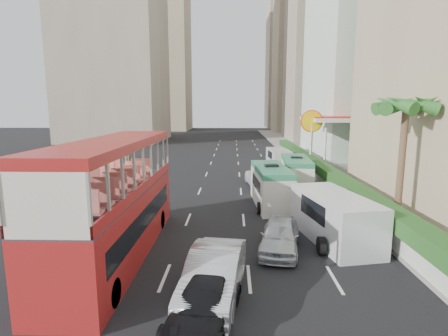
{
  "coord_description": "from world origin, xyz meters",
  "views": [
    {
      "loc": [
        -1.03,
        -14.27,
        6.33
      ],
      "look_at": [
        -1.5,
        4.0,
        3.2
      ],
      "focal_mm": 28.0,
      "sensor_mm": 36.0,
      "label": 1
    }
  ],
  "objects_px": {
    "minibus_near": "(271,186)",
    "car_black": "(204,323)",
    "panel_van_far": "(279,158)",
    "panel_van_near": "(334,217)",
    "car_silver_lane_a": "(214,296)",
    "van_asset": "(261,186)",
    "car_silver_lane_b": "(279,250)",
    "shell_station": "(337,142)",
    "double_decker_bus": "(116,199)",
    "palm_tree": "(401,165)",
    "minibus_far": "(296,174)"
  },
  "relations": [
    {
      "from": "car_black",
      "to": "panel_van_far",
      "type": "xyz_separation_m",
      "value": [
        5.82,
        28.37,
        0.97
      ]
    },
    {
      "from": "minibus_far",
      "to": "panel_van_near",
      "type": "xyz_separation_m",
      "value": [
        0.01,
        -10.4,
        -0.15
      ]
    },
    {
      "from": "car_black",
      "to": "panel_van_near",
      "type": "bearing_deg",
      "value": 61.29
    },
    {
      "from": "car_silver_lane_b",
      "to": "minibus_near",
      "type": "distance_m",
      "value": 7.57
    },
    {
      "from": "minibus_far",
      "to": "panel_van_far",
      "type": "relative_size",
      "value": 1.19
    },
    {
      "from": "double_decker_bus",
      "to": "shell_station",
      "type": "distance_m",
      "value": 28.02
    },
    {
      "from": "van_asset",
      "to": "shell_station",
      "type": "relative_size",
      "value": 0.59
    },
    {
      "from": "car_black",
      "to": "van_asset",
      "type": "xyz_separation_m",
      "value": [
        3.19,
        18.63,
        0.0
      ]
    },
    {
      "from": "shell_station",
      "to": "double_decker_bus",
      "type": "bearing_deg",
      "value": -124.82
    },
    {
      "from": "minibus_near",
      "to": "palm_tree",
      "type": "xyz_separation_m",
      "value": [
        6.33,
        -4.14,
        2.08
      ]
    },
    {
      "from": "double_decker_bus",
      "to": "palm_tree",
      "type": "distance_m",
      "value": 14.39
    },
    {
      "from": "car_black",
      "to": "shell_station",
      "type": "relative_size",
      "value": 0.54
    },
    {
      "from": "minibus_far",
      "to": "palm_tree",
      "type": "xyz_separation_m",
      "value": [
        3.94,
        -8.47,
        2.1
      ]
    },
    {
      "from": "car_silver_lane_a",
      "to": "minibus_near",
      "type": "distance_m",
      "value": 11.91
    },
    {
      "from": "car_black",
      "to": "palm_tree",
      "type": "height_order",
      "value": "palm_tree"
    },
    {
      "from": "shell_station",
      "to": "minibus_near",
      "type": "bearing_deg",
      "value": -119.86
    },
    {
      "from": "car_silver_lane_b",
      "to": "van_asset",
      "type": "distance_m",
      "value": 13.14
    },
    {
      "from": "double_decker_bus",
      "to": "van_asset",
      "type": "bearing_deg",
      "value": 62.08
    },
    {
      "from": "car_silver_lane_b",
      "to": "car_black",
      "type": "height_order",
      "value": "car_silver_lane_b"
    },
    {
      "from": "car_black",
      "to": "shell_station",
      "type": "xyz_separation_m",
      "value": [
        11.86,
        27.8,
        2.75
      ]
    },
    {
      "from": "van_asset",
      "to": "minibus_far",
      "type": "distance_m",
      "value": 3.15
    },
    {
      "from": "palm_tree",
      "to": "panel_van_far",
      "type": "bearing_deg",
      "value": 101.1
    },
    {
      "from": "palm_tree",
      "to": "shell_station",
      "type": "relative_size",
      "value": 0.8
    },
    {
      "from": "car_black",
      "to": "van_asset",
      "type": "relative_size",
      "value": 0.9
    },
    {
      "from": "minibus_near",
      "to": "shell_station",
      "type": "xyz_separation_m",
      "value": [
        8.53,
        14.86,
        1.45
      ]
    },
    {
      "from": "palm_tree",
      "to": "car_black",
      "type": "bearing_deg",
      "value": -137.65
    },
    {
      "from": "panel_van_near",
      "to": "panel_van_far",
      "type": "relative_size",
      "value": 1.17
    },
    {
      "from": "double_decker_bus",
      "to": "van_asset",
      "type": "distance_m",
      "value": 15.86
    },
    {
      "from": "car_silver_lane_a",
      "to": "palm_tree",
      "type": "xyz_separation_m",
      "value": [
        9.45,
        7.28,
        3.38
      ]
    },
    {
      "from": "car_silver_lane_b",
      "to": "panel_van_far",
      "type": "height_order",
      "value": "panel_van_far"
    },
    {
      "from": "minibus_far",
      "to": "panel_van_far",
      "type": "height_order",
      "value": "minibus_far"
    },
    {
      "from": "car_silver_lane_a",
      "to": "panel_van_far",
      "type": "relative_size",
      "value": 1.02
    },
    {
      "from": "car_black",
      "to": "minibus_near",
      "type": "distance_m",
      "value": 13.43
    },
    {
      "from": "minibus_far",
      "to": "shell_station",
      "type": "relative_size",
      "value": 0.72
    },
    {
      "from": "panel_van_far",
      "to": "minibus_near",
      "type": "bearing_deg",
      "value": -104.04
    },
    {
      "from": "car_silver_lane_b",
      "to": "panel_van_far",
      "type": "xyz_separation_m",
      "value": [
        2.87,
        22.88,
        0.97
      ]
    },
    {
      "from": "minibus_near",
      "to": "minibus_far",
      "type": "relative_size",
      "value": 1.02
    },
    {
      "from": "minibus_near",
      "to": "car_silver_lane_a",
      "type": "bearing_deg",
      "value": -109.06
    },
    {
      "from": "panel_van_near",
      "to": "minibus_near",
      "type": "bearing_deg",
      "value": 100.19
    },
    {
      "from": "panel_van_near",
      "to": "shell_station",
      "type": "bearing_deg",
      "value": 62.29
    },
    {
      "from": "car_black",
      "to": "minibus_far",
      "type": "xyz_separation_m",
      "value": [
        5.72,
        17.28,
        1.28
      ]
    },
    {
      "from": "minibus_near",
      "to": "car_black",
      "type": "bearing_deg",
      "value": -108.19
    },
    {
      "from": "car_silver_lane_a",
      "to": "van_asset",
      "type": "height_order",
      "value": "car_silver_lane_a"
    },
    {
      "from": "minibus_near",
      "to": "panel_van_far",
      "type": "xyz_separation_m",
      "value": [
        2.49,
        15.42,
        -0.33
      ]
    },
    {
      "from": "car_silver_lane_a",
      "to": "double_decker_bus",
      "type": "bearing_deg",
      "value": 150.47
    },
    {
      "from": "van_asset",
      "to": "palm_tree",
      "type": "bearing_deg",
      "value": -63.2
    },
    {
      "from": "minibus_near",
      "to": "panel_van_near",
      "type": "xyz_separation_m",
      "value": [
        2.4,
        -6.07,
        -0.17
      ]
    },
    {
      "from": "car_black",
      "to": "panel_van_far",
      "type": "height_order",
      "value": "panel_van_far"
    },
    {
      "from": "car_black",
      "to": "panel_van_near",
      "type": "distance_m",
      "value": 9.02
    },
    {
      "from": "minibus_near",
      "to": "panel_van_near",
      "type": "height_order",
      "value": "minibus_near"
    }
  ]
}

